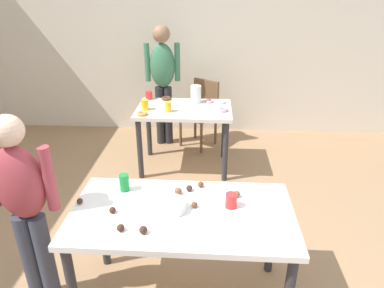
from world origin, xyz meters
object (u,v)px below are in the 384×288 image
object	(u,v)px
dining_table_far	(184,117)
mixing_bowl	(172,206)
chair_far_table	(202,109)
person_adult_far	(163,76)
soda_can	(124,183)
person_girl_near	(24,201)
dining_table_near	(182,223)
pitcher_far	(196,94)

from	to	relation	value
dining_table_far	mixing_bowl	bearing A→B (deg)	-87.60
chair_far_table	person_adult_far	world-z (taller)	person_adult_far
chair_far_table	soda_can	xyz separation A→B (m)	(-0.44, -2.42, 0.31)
chair_far_table	person_girl_near	world-z (taller)	person_girl_near
person_adult_far	soda_can	xyz separation A→B (m)	(0.06, -2.41, -0.13)
person_girl_near	mixing_bowl	distance (m)	0.92
dining_table_near	person_girl_near	world-z (taller)	person_girl_near
person_girl_near	mixing_bowl	size ratio (longest dim) A/B	7.58
dining_table_near	chair_far_table	size ratio (longest dim) A/B	1.61
dining_table_near	pitcher_far	world-z (taller)	pitcher_far
dining_table_near	chair_far_table	distance (m)	2.65
dining_table_near	soda_can	xyz separation A→B (m)	(-0.41, 0.22, 0.16)
mixing_bowl	person_adult_far	bearing A→B (deg)	98.91
dining_table_far	soda_can	xyz separation A→B (m)	(-0.27, -1.73, 0.18)
mixing_bowl	dining_table_near	bearing A→B (deg)	-7.66
soda_can	person_adult_far	bearing A→B (deg)	91.48
mixing_bowl	pitcher_far	world-z (taller)	pitcher_far
person_girl_near	pitcher_far	world-z (taller)	person_girl_near
dining_table_far	chair_far_table	size ratio (longest dim) A/B	1.23
dining_table_near	mixing_bowl	distance (m)	0.14
dining_table_far	person_girl_near	distance (m)	2.17
person_girl_near	soda_can	bearing A→B (deg)	25.23
soda_can	chair_far_table	bearing A→B (deg)	79.66
dining_table_far	person_girl_near	bearing A→B (deg)	-112.63
person_adult_far	pitcher_far	size ratio (longest dim) A/B	7.75
dining_table_near	dining_table_far	bearing A→B (deg)	94.33
person_girl_near	mixing_bowl	bearing A→B (deg)	3.64
dining_table_near	person_adult_far	size ratio (longest dim) A/B	0.89
pitcher_far	person_adult_far	bearing A→B (deg)	133.58
mixing_bowl	person_girl_near	bearing A→B (deg)	-176.36
person_girl_near	pitcher_far	size ratio (longest dim) A/B	6.86
person_girl_near	mixing_bowl	xyz separation A→B (m)	(0.91, 0.06, -0.04)
chair_far_table	soda_can	world-z (taller)	soda_can
person_girl_near	person_adult_far	size ratio (longest dim) A/B	0.88
dining_table_near	person_girl_near	size ratio (longest dim) A/B	1.01
person_adult_far	dining_table_far	bearing A→B (deg)	-64.08
dining_table_near	mixing_bowl	world-z (taller)	mixing_bowl
chair_far_table	person_girl_near	distance (m)	2.89
dining_table_near	pitcher_far	distance (m)	2.16
person_adult_far	soda_can	distance (m)	2.41
dining_table_far	person_adult_far	world-z (taller)	person_adult_far
dining_table_far	person_girl_near	size ratio (longest dim) A/B	0.77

